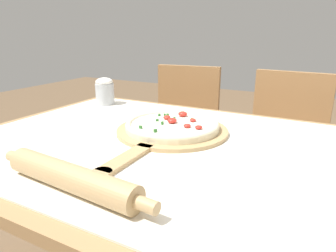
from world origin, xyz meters
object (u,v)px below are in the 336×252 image
object	(u,v)px
pizza_peel	(169,132)
rolling_pin	(71,178)
chair_right	(283,148)
pizza	(172,125)
flour_cup	(105,91)
chair_left	(183,131)

from	to	relation	value
pizza_peel	rolling_pin	world-z (taller)	rolling_pin
chair_right	pizza	bearing A→B (deg)	-107.31
flour_cup	pizza_peel	bearing A→B (deg)	-27.59
flour_cup	chair_left	bearing A→B (deg)	70.93
pizza_peel	chair_right	size ratio (longest dim) A/B	0.63
chair_right	rolling_pin	bearing A→B (deg)	-100.07
pizza_peel	pizza	distance (m)	0.03
rolling_pin	chair_right	size ratio (longest dim) A/B	0.48
pizza	chair_right	size ratio (longest dim) A/B	0.34
chair_left	rolling_pin	bearing A→B (deg)	-82.36
pizza_peel	chair_right	bearing A→B (deg)	69.01
pizza_peel	chair_right	xyz separation A→B (m)	(0.28, 0.73, -0.26)
flour_cup	chair_right	bearing A→B (deg)	33.49
chair_right	flour_cup	world-z (taller)	chair_right
rolling_pin	flour_cup	distance (m)	0.79
pizza	flour_cup	size ratio (longest dim) A/B	2.54
pizza_peel	chair_right	distance (m)	0.82
rolling_pin	flour_cup	world-z (taller)	flour_cup
pizza	flour_cup	xyz separation A→B (m)	(-0.46, 0.22, 0.04)
pizza_peel	chair_left	bearing A→B (deg)	111.72
chair_right	flour_cup	xyz separation A→B (m)	(-0.74, -0.49, 0.31)
pizza	chair_right	world-z (taller)	chair_right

